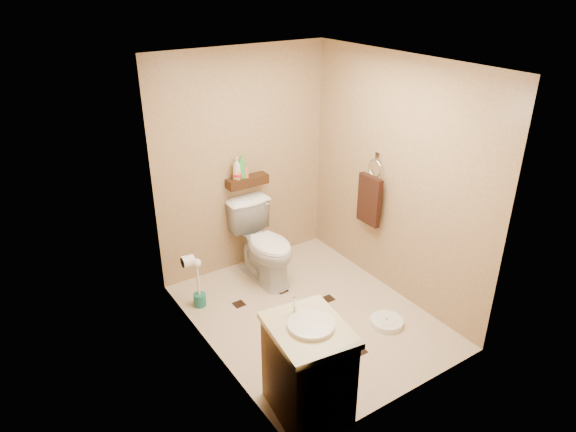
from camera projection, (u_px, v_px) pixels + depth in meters
ground at (309, 316)px, 5.01m from camera, size 2.50×2.50×0.00m
wall_back at (243, 163)px, 5.42m from camera, size 2.00×0.04×2.40m
wall_front at (418, 266)px, 3.54m from camera, size 2.00×0.04×2.40m
wall_left at (208, 233)px, 3.99m from camera, size 0.04×2.50×2.40m
wall_right at (396, 180)px, 4.98m from camera, size 0.04×2.50×2.40m
ceiling at (315, 63)px, 3.96m from camera, size 2.00×2.50×0.02m
wall_shelf at (247, 181)px, 5.44m from camera, size 0.46×0.14×0.10m
floor_accents at (314, 316)px, 5.00m from camera, size 1.18×1.32×0.01m
toilet at (265, 243)px, 5.45m from camera, size 0.49×0.84×0.84m
vanity at (308, 369)px, 3.77m from camera, size 0.61×0.71×0.90m
bathroom_scale at (387, 322)px, 4.87m from camera, size 0.40×0.40×0.06m
toilet_brush at (199, 290)px, 5.08m from camera, size 0.12×0.12×0.54m
towel_ring at (370, 198)px, 5.23m from camera, size 0.12×0.30×0.76m
toilet_paper at (188, 261)px, 4.77m from camera, size 0.12×0.11×0.12m
bottle_a at (237, 168)px, 5.31m from camera, size 0.13×0.13×0.24m
bottle_b at (237, 172)px, 5.33m from camera, size 0.10×0.10×0.16m
bottle_c at (238, 173)px, 5.34m from camera, size 0.12×0.12×0.13m
bottle_d at (241, 167)px, 5.33m from camera, size 0.12×0.12×0.25m
bottle_e at (245, 170)px, 5.37m from camera, size 0.10×0.10×0.16m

